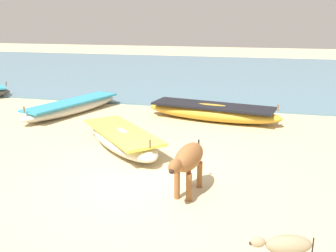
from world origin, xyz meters
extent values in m
plane|color=#CCB789|center=(0.00, 0.00, 0.00)|extent=(80.00, 80.00, 0.00)
cube|color=slate|center=(0.00, 17.03, 0.04)|extent=(60.00, 20.00, 0.08)
cylinder|color=olive|center=(-8.68, 7.27, 0.57)|extent=(0.06, 0.06, 0.20)
ellipsoid|color=beige|center=(-4.34, 5.16, 0.23)|extent=(2.27, 4.56, 0.46)
cube|color=#3399BF|center=(-4.34, 5.16, 0.43)|extent=(2.09, 4.04, 0.07)
cube|color=olive|center=(-4.44, 4.84, 0.36)|extent=(0.80, 0.36, 0.04)
cylinder|color=olive|center=(-4.97, 3.19, 0.56)|extent=(0.06, 0.06, 0.20)
ellipsoid|color=gold|center=(0.76, 5.46, 0.28)|extent=(4.81, 1.91, 0.55)
cube|color=black|center=(0.76, 5.46, 0.51)|extent=(4.25, 1.79, 0.07)
cube|color=olive|center=(1.11, 5.40, 0.43)|extent=(0.28, 0.97, 0.04)
cylinder|color=olive|center=(2.88, 5.10, 0.65)|extent=(0.06, 0.06, 0.20)
ellipsoid|color=beige|center=(-1.16, 1.95, 0.26)|extent=(3.23, 3.28, 0.52)
cube|color=#EAD84C|center=(-1.16, 1.95, 0.48)|extent=(2.91, 2.96, 0.07)
cube|color=olive|center=(-0.98, 1.76, 0.40)|extent=(0.74, 0.72, 0.04)
cylinder|color=olive|center=(-0.03, 0.78, 0.62)|extent=(0.06, 0.06, 0.20)
ellipsoid|color=brown|center=(1.07, -0.19, 0.76)|extent=(0.61, 1.17, 0.49)
ellipsoid|color=brown|center=(0.95, -0.92, 0.84)|extent=(0.27, 0.39, 0.26)
sphere|color=#2D2119|center=(0.93, -1.08, 0.81)|extent=(0.12, 0.12, 0.10)
cylinder|color=brown|center=(1.14, -0.53, 0.28)|extent=(0.11, 0.11, 0.56)
cylinder|color=brown|center=(0.90, -0.49, 0.28)|extent=(0.11, 0.11, 0.56)
cylinder|color=brown|center=(1.23, 0.11, 0.28)|extent=(0.11, 0.11, 0.56)
cylinder|color=brown|center=(0.99, 0.15, 0.28)|extent=(0.11, 0.11, 0.56)
cylinder|color=#2D2119|center=(1.15, 0.39, 0.71)|extent=(0.04, 0.04, 0.46)
ellipsoid|color=tan|center=(2.84, -2.26, 0.43)|extent=(0.67, 0.41, 0.27)
ellipsoid|color=tan|center=(2.44, -2.37, 0.48)|extent=(0.23, 0.18, 0.15)
sphere|color=#2D2119|center=(2.35, -2.40, 0.46)|extent=(0.07, 0.07, 0.06)
cylinder|color=#2D2119|center=(3.16, -2.17, 0.40)|extent=(0.02, 0.02, 0.26)
camera|label=1|loc=(2.35, -6.90, 3.35)|focal=39.96mm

